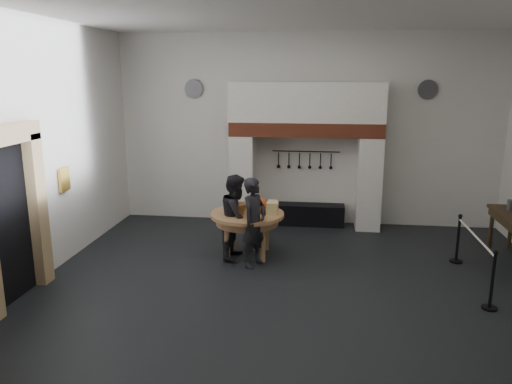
# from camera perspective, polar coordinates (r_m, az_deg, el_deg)

# --- Properties ---
(floor) EXTENTS (9.00, 8.00, 0.02)m
(floor) POSITION_cam_1_polar(r_m,az_deg,el_deg) (8.64, 4.62, -10.89)
(floor) COLOR black
(floor) RESTS_ON ground
(ceiling) EXTENTS (9.00, 8.00, 0.02)m
(ceiling) POSITION_cam_1_polar(r_m,az_deg,el_deg) (7.95, 5.26, 20.22)
(ceiling) COLOR silver
(ceiling) RESTS_ON wall_back
(wall_back) EXTENTS (9.00, 0.02, 4.50)m
(wall_back) POSITION_cam_1_polar(r_m,az_deg,el_deg) (11.95, 5.79, 7.06)
(wall_back) COLOR silver
(wall_back) RESTS_ON floor
(wall_front) EXTENTS (9.00, 0.02, 4.50)m
(wall_front) POSITION_cam_1_polar(r_m,az_deg,el_deg) (4.10, 2.38, -5.00)
(wall_front) COLOR silver
(wall_front) RESTS_ON floor
(wall_left) EXTENTS (0.02, 8.00, 4.50)m
(wall_left) POSITION_cam_1_polar(r_m,az_deg,el_deg) (9.33, -23.96, 4.24)
(wall_left) COLOR silver
(wall_left) RESTS_ON floor
(chimney_pier_left) EXTENTS (0.55, 0.70, 2.15)m
(chimney_pier_left) POSITION_cam_1_polar(r_m,az_deg,el_deg) (11.93, -1.49, 1.40)
(chimney_pier_left) COLOR silver
(chimney_pier_left) RESTS_ON floor
(chimney_pier_right) EXTENTS (0.55, 0.70, 2.15)m
(chimney_pier_right) POSITION_cam_1_polar(r_m,az_deg,el_deg) (11.85, 12.75, 0.98)
(chimney_pier_right) COLOR silver
(chimney_pier_right) RESTS_ON floor
(hearth_brick_band) EXTENTS (3.50, 0.72, 0.32)m
(hearth_brick_band) POSITION_cam_1_polar(r_m,az_deg,el_deg) (11.60, 5.74, 7.17)
(hearth_brick_band) COLOR #9E442B
(hearth_brick_band) RESTS_ON chimney_pier_left
(chimney_hood) EXTENTS (3.50, 0.70, 0.90)m
(chimney_hood) POSITION_cam_1_polar(r_m,az_deg,el_deg) (11.55, 5.81, 10.18)
(chimney_hood) COLOR silver
(chimney_hood) RESTS_ON hearth_brick_band
(iron_range) EXTENTS (1.90, 0.45, 0.50)m
(iron_range) POSITION_cam_1_polar(r_m,az_deg,el_deg) (12.06, 5.53, -2.57)
(iron_range) COLOR black
(iron_range) RESTS_ON floor
(utensil_rail) EXTENTS (1.60, 0.02, 0.02)m
(utensil_rail) POSITION_cam_1_polar(r_m,az_deg,el_deg) (11.94, 5.72, 4.64)
(utensil_rail) COLOR black
(utensil_rail) RESTS_ON wall_back
(door_recess) EXTENTS (0.04, 1.10, 2.50)m
(door_recess) POSITION_cam_1_polar(r_m,az_deg,el_deg) (8.70, -26.53, -3.38)
(door_recess) COLOR black
(door_recess) RESTS_ON floor
(door_jamb_far) EXTENTS (0.22, 0.30, 2.60)m
(door_jamb_far) POSITION_cam_1_polar(r_m,az_deg,el_deg) (9.20, -23.72, -1.91)
(door_jamb_far) COLOR tan
(door_jamb_far) RESTS_ON floor
(door_lintel) EXTENTS (0.22, 1.70, 0.30)m
(door_lintel) POSITION_cam_1_polar(r_m,az_deg,el_deg) (8.39, -27.01, 5.80)
(door_lintel) COLOR tan
(door_lintel) RESTS_ON door_jamb_near
(wall_plaque) EXTENTS (0.05, 0.34, 0.44)m
(wall_plaque) POSITION_cam_1_polar(r_m,az_deg,el_deg) (10.10, -21.06, 1.35)
(wall_plaque) COLOR gold
(wall_plaque) RESTS_ON wall_left
(work_table) EXTENTS (1.86, 1.86, 0.07)m
(work_table) POSITION_cam_1_polar(r_m,az_deg,el_deg) (9.85, -1.01, -2.59)
(work_table) COLOR tan
(work_table) RESTS_ON floor
(pumpkin) EXTENTS (0.36, 0.36, 0.31)m
(pumpkin) POSITION_cam_1_polar(r_m,az_deg,el_deg) (9.87, 0.22, -1.41)
(pumpkin) COLOR #E35A20
(pumpkin) RESTS_ON work_table
(cheese_block_big) EXTENTS (0.22, 0.22, 0.24)m
(cheese_block_big) POSITION_cam_1_polar(r_m,az_deg,el_deg) (9.70, 1.87, -1.89)
(cheese_block_big) COLOR #D7C280
(cheese_block_big) RESTS_ON work_table
(cheese_block_small) EXTENTS (0.18, 0.18, 0.20)m
(cheese_block_small) POSITION_cam_1_polar(r_m,az_deg,el_deg) (9.99, 1.92, -1.55)
(cheese_block_small) COLOR #D7D080
(cheese_block_small) RESTS_ON work_table
(wicker_basket) EXTENTS (0.41, 0.41, 0.22)m
(wicker_basket) POSITION_cam_1_polar(r_m,az_deg,el_deg) (9.69, -2.02, -1.97)
(wicker_basket) COLOR #A17F3B
(wicker_basket) RESTS_ON work_table
(bread_loaf) EXTENTS (0.31, 0.18, 0.13)m
(bread_loaf) POSITION_cam_1_polar(r_m,az_deg,el_deg) (10.17, -1.28, -1.49)
(bread_loaf) COLOR #AB663C
(bread_loaf) RESTS_ON work_table
(visitor_near) EXTENTS (0.63, 0.73, 1.69)m
(visitor_near) POSITION_cam_1_polar(r_m,az_deg,el_deg) (9.30, -0.21, -3.50)
(visitor_near) COLOR black
(visitor_near) RESTS_ON floor
(visitor_far) EXTENTS (0.70, 0.86, 1.66)m
(visitor_far) POSITION_cam_1_polar(r_m,az_deg,el_deg) (9.74, -2.23, -2.82)
(visitor_far) COLOR black
(visitor_far) RESTS_ON floor
(pewter_jug) EXTENTS (0.12, 0.12, 0.22)m
(pewter_jug) POSITION_cam_1_polar(r_m,az_deg,el_deg) (11.08, 27.04, -1.36)
(pewter_jug) COLOR #535358
(pewter_jug) RESTS_ON side_table
(pewter_plate_back_left) EXTENTS (0.44, 0.03, 0.44)m
(pewter_plate_back_left) POSITION_cam_1_polar(r_m,az_deg,el_deg) (12.23, -7.13, 11.63)
(pewter_plate_back_left) COLOR #4C4C51
(pewter_plate_back_left) RESTS_ON wall_back
(pewter_plate_back_right) EXTENTS (0.44, 0.03, 0.44)m
(pewter_plate_back_right) POSITION_cam_1_polar(r_m,az_deg,el_deg) (12.08, 19.05, 11.00)
(pewter_plate_back_right) COLOR #4C4C51
(pewter_plate_back_right) RESTS_ON wall_back
(barrier_post_near) EXTENTS (0.05, 0.05, 0.90)m
(barrier_post_near) POSITION_cam_1_polar(r_m,az_deg,el_deg) (8.54, 25.40, -9.24)
(barrier_post_near) COLOR black
(barrier_post_near) RESTS_ON floor
(barrier_post_far) EXTENTS (0.05, 0.05, 0.90)m
(barrier_post_far) POSITION_cam_1_polar(r_m,az_deg,el_deg) (10.34, 22.08, -5.08)
(barrier_post_far) COLOR black
(barrier_post_far) RESTS_ON floor
(barrier_rope) EXTENTS (0.04, 2.00, 0.04)m
(barrier_rope) POSITION_cam_1_polar(r_m,az_deg,el_deg) (9.30, 23.80, -4.65)
(barrier_rope) COLOR silver
(barrier_rope) RESTS_ON barrier_post_near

